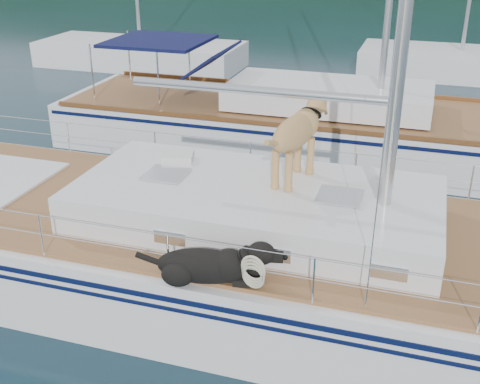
% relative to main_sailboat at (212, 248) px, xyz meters
% --- Properties ---
extents(ground, '(120.00, 120.00, 0.00)m').
position_rel_main_sailboat_xyz_m(ground, '(-0.11, 0.00, -0.69)').
color(ground, black).
rests_on(ground, ground).
extents(main_sailboat, '(12.00, 3.98, 14.01)m').
position_rel_main_sailboat_xyz_m(main_sailboat, '(0.00, 0.00, 0.00)').
color(main_sailboat, white).
rests_on(main_sailboat, ground).
extents(neighbor_sailboat, '(11.00, 3.50, 13.30)m').
position_rel_main_sailboat_xyz_m(neighbor_sailboat, '(-0.46, 6.53, -0.06)').
color(neighbor_sailboat, white).
rests_on(neighbor_sailboat, ground).
extents(bg_boat_west, '(8.00, 3.00, 11.65)m').
position_rel_main_sailboat_xyz_m(bg_boat_west, '(-8.11, 14.00, -0.24)').
color(bg_boat_west, white).
rests_on(bg_boat_west, ground).
extents(bg_boat_center, '(7.20, 3.00, 11.65)m').
position_rel_main_sailboat_xyz_m(bg_boat_center, '(3.89, 16.00, -0.24)').
color(bg_boat_center, white).
rests_on(bg_boat_center, ground).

